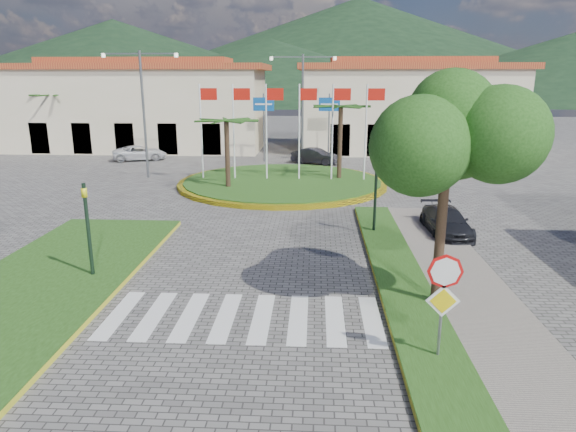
# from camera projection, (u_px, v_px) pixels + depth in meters

# --- Properties ---
(ground) EXTENTS (160.00, 160.00, 0.00)m
(ground) POSITION_uv_depth(u_px,v_px,m) (211.00, 408.00, 10.24)
(ground) COLOR #575452
(ground) RESTS_ON ground
(sidewalk_right) EXTENTS (4.00, 28.00, 0.15)m
(sidewalk_right) POSITION_uv_depth(u_px,v_px,m) (485.00, 360.00, 11.84)
(sidewalk_right) COLOR gray
(sidewalk_right) RESTS_ON ground
(verge_right) EXTENTS (1.60, 28.00, 0.18)m
(verge_right) POSITION_uv_depth(u_px,v_px,m) (433.00, 358.00, 11.90)
(verge_right) COLOR #224513
(verge_right) RESTS_ON ground
(median_left) EXTENTS (5.00, 14.00, 0.18)m
(median_left) POSITION_uv_depth(u_px,v_px,m) (47.00, 281.00, 16.34)
(median_left) COLOR #224513
(median_left) RESTS_ON ground
(crosswalk) EXTENTS (8.00, 3.00, 0.01)m
(crosswalk) POSITION_uv_depth(u_px,v_px,m) (240.00, 317.00, 14.10)
(crosswalk) COLOR silver
(crosswalk) RESTS_ON ground
(roundabout_island) EXTENTS (12.70, 12.70, 6.00)m
(roundabout_island) POSITION_uv_depth(u_px,v_px,m) (282.00, 182.00, 31.40)
(roundabout_island) COLOR yellow
(roundabout_island) RESTS_ON ground
(stop_sign) EXTENTS (0.80, 0.11, 2.65)m
(stop_sign) POSITION_uv_depth(u_px,v_px,m) (444.00, 291.00, 11.41)
(stop_sign) COLOR slate
(stop_sign) RESTS_ON ground
(deciduous_tree) EXTENTS (3.60, 3.60, 6.80)m
(deciduous_tree) POSITION_uv_depth(u_px,v_px,m) (449.00, 125.00, 13.42)
(deciduous_tree) COLOR black
(deciduous_tree) RESTS_ON ground
(traffic_light_left) EXTENTS (0.15, 0.18, 3.20)m
(traffic_light_left) POSITION_uv_depth(u_px,v_px,m) (87.00, 222.00, 16.27)
(traffic_light_left) COLOR black
(traffic_light_left) RESTS_ON ground
(traffic_light_right) EXTENTS (0.15, 0.18, 3.20)m
(traffic_light_right) POSITION_uv_depth(u_px,v_px,m) (376.00, 189.00, 21.07)
(traffic_light_right) COLOR black
(traffic_light_right) RESTS_ON ground
(traffic_light_far) EXTENTS (0.18, 0.15, 3.20)m
(traffic_light_far) POSITION_uv_depth(u_px,v_px,m) (405.00, 146.00, 34.38)
(traffic_light_far) COLOR black
(traffic_light_far) RESTS_ON ground
(direction_sign_west) EXTENTS (1.60, 0.14, 5.20)m
(direction_sign_west) POSITION_uv_depth(u_px,v_px,m) (264.00, 116.00, 39.27)
(direction_sign_west) COLOR slate
(direction_sign_west) RESTS_ON ground
(direction_sign_east) EXTENTS (1.60, 0.14, 5.20)m
(direction_sign_east) POSITION_uv_depth(u_px,v_px,m) (329.00, 116.00, 39.01)
(direction_sign_east) COLOR slate
(direction_sign_east) RESTS_ON ground
(street_lamp_centre) EXTENTS (4.80, 0.16, 8.00)m
(street_lamp_centre) POSITION_uv_depth(u_px,v_px,m) (303.00, 104.00, 37.93)
(street_lamp_centre) COLOR slate
(street_lamp_centre) RESTS_ON ground
(street_lamp_west) EXTENTS (4.80, 0.16, 8.00)m
(street_lamp_west) POSITION_uv_depth(u_px,v_px,m) (143.00, 108.00, 32.67)
(street_lamp_west) COLOR slate
(street_lamp_west) RESTS_ON ground
(building_left) EXTENTS (23.32, 9.54, 8.05)m
(building_left) POSITION_uv_depth(u_px,v_px,m) (140.00, 105.00, 46.58)
(building_left) COLOR beige
(building_left) RESTS_ON ground
(building_right) EXTENTS (19.08, 9.54, 8.05)m
(building_right) POSITION_uv_depth(u_px,v_px,m) (407.00, 106.00, 45.33)
(building_right) COLOR beige
(building_right) RESTS_ON ground
(hill_far_west) EXTENTS (140.00, 140.00, 22.00)m
(hill_far_west) POSITION_uv_depth(u_px,v_px,m) (115.00, 60.00, 145.16)
(hill_far_west) COLOR black
(hill_far_west) RESTS_ON ground
(hill_far_mid) EXTENTS (180.00, 180.00, 30.00)m
(hill_far_mid) POSITION_uv_depth(u_px,v_px,m) (359.00, 49.00, 159.75)
(hill_far_mid) COLOR black
(hill_far_mid) RESTS_ON ground
(hill_far_east) EXTENTS (120.00, 120.00, 18.00)m
(hill_far_east) POSITION_uv_depth(u_px,v_px,m) (576.00, 67.00, 134.36)
(hill_far_east) COLOR black
(hill_far_east) RESTS_ON ground
(hill_near_back) EXTENTS (110.00, 110.00, 16.00)m
(hill_near_back) POSITION_uv_depth(u_px,v_px,m) (271.00, 71.00, 133.96)
(hill_near_back) COLOR black
(hill_near_back) RESTS_ON ground
(white_van) EXTENTS (4.56, 3.19, 1.16)m
(white_van) POSITION_uv_depth(u_px,v_px,m) (140.00, 153.00, 40.69)
(white_van) COLOR silver
(white_van) RESTS_ON ground
(car_dark_a) EXTENTS (3.54, 2.52, 1.12)m
(car_dark_a) POSITION_uv_depth(u_px,v_px,m) (204.00, 145.00, 45.79)
(car_dark_a) COLOR black
(car_dark_a) RESTS_ON ground
(car_dark_b) EXTENTS (3.82, 2.52, 1.19)m
(car_dark_b) POSITION_uv_depth(u_px,v_px,m) (315.00, 156.00, 38.90)
(car_dark_b) COLOR black
(car_dark_b) RESTS_ON ground
(car_side_right) EXTENTS (1.71, 3.89, 1.11)m
(car_side_right) POSITION_uv_depth(u_px,v_px,m) (446.00, 222.00, 21.39)
(car_side_right) COLOR black
(car_side_right) RESTS_ON ground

